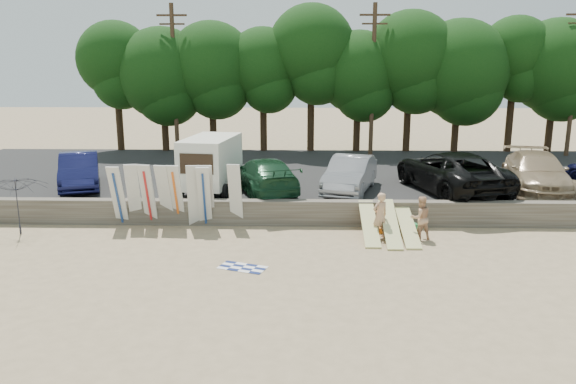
# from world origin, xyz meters

# --- Properties ---
(ground) EXTENTS (120.00, 120.00, 0.00)m
(ground) POSITION_xyz_m (0.00, 0.00, 0.00)
(ground) COLOR tan
(ground) RESTS_ON ground
(seawall) EXTENTS (44.00, 0.50, 1.00)m
(seawall) POSITION_xyz_m (0.00, 3.00, 0.50)
(seawall) COLOR #6B6356
(seawall) RESTS_ON ground
(parking_lot) EXTENTS (44.00, 14.50, 0.70)m
(parking_lot) POSITION_xyz_m (0.00, 10.50, 0.35)
(parking_lot) COLOR #282828
(parking_lot) RESTS_ON ground
(treeline) EXTENTS (32.90, 6.19, 9.17)m
(treeline) POSITION_xyz_m (0.38, 17.58, 6.18)
(treeline) COLOR #382616
(treeline) RESTS_ON parking_lot
(utility_poles) EXTENTS (25.80, 0.26, 9.00)m
(utility_poles) POSITION_xyz_m (2.00, 16.00, 5.43)
(utility_poles) COLOR #473321
(utility_poles) RESTS_ON parking_lot
(box_trailer) EXTENTS (2.61, 4.02, 2.41)m
(box_trailer) POSITION_xyz_m (-6.27, 5.90, 2.05)
(box_trailer) COLOR silver
(box_trailer) RESTS_ON parking_lot
(car_0) EXTENTS (3.21, 5.06, 1.57)m
(car_0) POSITION_xyz_m (-12.40, 6.40, 1.49)
(car_0) COLOR #12143F
(car_0) RESTS_ON parking_lot
(car_1) EXTENTS (3.69, 5.62, 1.51)m
(car_1) POSITION_xyz_m (-3.88, 5.72, 1.46)
(car_1) COLOR #153A22
(car_1) RESTS_ON parking_lot
(car_2) EXTENTS (2.91, 5.04, 1.57)m
(car_2) POSITION_xyz_m (-0.09, 5.88, 1.49)
(car_2) COLOR gray
(car_2) RESTS_ON parking_lot
(car_3) EXTENTS (4.52, 7.02, 1.80)m
(car_3) POSITION_xyz_m (4.38, 6.08, 1.60)
(car_3) COLOR black
(car_3) RESTS_ON parking_lot
(car_4) EXTENTS (3.36, 6.12, 1.68)m
(car_4) POSITION_xyz_m (8.21, 6.27, 1.54)
(car_4) COLOR #9D8464
(car_4) RESTS_ON parking_lot
(surfboard_upright_0) EXTENTS (0.54, 0.86, 2.50)m
(surfboard_upright_0) POSITION_xyz_m (-9.36, 2.47, 1.25)
(surfboard_upright_0) COLOR silver
(surfboard_upright_0) RESTS_ON ground
(surfboard_upright_1) EXTENTS (0.54, 0.70, 2.54)m
(surfboard_upright_1) POSITION_xyz_m (-8.79, 2.62, 1.27)
(surfboard_upright_1) COLOR silver
(surfboard_upright_1) RESTS_ON ground
(surfboard_upright_2) EXTENTS (0.58, 0.73, 2.54)m
(surfboard_upright_2) POSITION_xyz_m (-8.21, 2.57, 1.27)
(surfboard_upright_2) COLOR silver
(surfboard_upright_2) RESTS_ON ground
(surfboard_upright_3) EXTENTS (0.61, 0.83, 2.52)m
(surfboard_upright_3) POSITION_xyz_m (-7.57, 2.63, 1.26)
(surfboard_upright_3) COLOR silver
(surfboard_upright_3) RESTS_ON ground
(surfboard_upright_4) EXTENTS (0.57, 0.80, 2.52)m
(surfboard_upright_4) POSITION_xyz_m (-7.12, 2.61, 1.26)
(surfboard_upright_4) COLOR silver
(surfboard_upright_4) RESTS_ON ground
(surfboard_upright_5) EXTENTS (0.58, 0.73, 2.54)m
(surfboard_upright_5) POSITION_xyz_m (-6.41, 2.51, 1.27)
(surfboard_upright_5) COLOR silver
(surfboard_upright_5) RESTS_ON ground
(surfboard_upright_6) EXTENTS (0.55, 0.88, 2.50)m
(surfboard_upright_6) POSITION_xyz_m (-6.00, 2.46, 1.25)
(surfboard_upright_6) COLOR silver
(surfboard_upright_6) RESTS_ON ground
(surfboard_upright_7) EXTENTS (0.52, 0.75, 2.53)m
(surfboard_upright_7) POSITION_xyz_m (-5.91, 2.64, 1.26)
(surfboard_upright_7) COLOR silver
(surfboard_upright_7) RESTS_ON ground
(surfboard_upright_8) EXTENTS (0.56, 0.63, 2.56)m
(surfboard_upright_8) POSITION_xyz_m (-4.81, 2.61, 1.28)
(surfboard_upright_8) COLOR silver
(surfboard_upright_8) RESTS_ON ground
(surfboard_low_0) EXTENTS (0.56, 2.86, 1.03)m
(surfboard_low_0) POSITION_xyz_m (0.28, 1.55, 0.51)
(surfboard_low_0) COLOR #D0CE83
(surfboard_low_0) RESTS_ON ground
(surfboard_low_1) EXTENTS (0.56, 2.82, 1.14)m
(surfboard_low_1) POSITION_xyz_m (1.02, 1.34, 0.57)
(surfboard_low_1) COLOR #D0CE83
(surfboard_low_1) RESTS_ON ground
(surfboard_low_2) EXTENTS (0.56, 2.91, 0.88)m
(surfboard_low_2) POSITION_xyz_m (1.68, 1.47, 0.44)
(surfboard_low_2) COLOR #D0CE83
(surfboard_low_2) RESTS_ON ground
(beachgoer_a) EXTENTS (0.74, 0.65, 1.71)m
(beachgoer_a) POSITION_xyz_m (0.65, 1.43, 0.85)
(beachgoer_a) COLOR tan
(beachgoer_a) RESTS_ON ground
(beachgoer_b) EXTENTS (0.91, 0.78, 1.61)m
(beachgoer_b) POSITION_xyz_m (2.10, 1.30, 0.80)
(beachgoer_b) COLOR tan
(beachgoer_b) RESTS_ON ground
(cooler) EXTENTS (0.46, 0.41, 0.32)m
(cooler) POSITION_xyz_m (2.01, 2.17, 0.16)
(cooler) COLOR #268B48
(cooler) RESTS_ON ground
(gear_bag) EXTENTS (0.30, 0.25, 0.22)m
(gear_bag) POSITION_xyz_m (0.80, 1.97, 0.11)
(gear_bag) COLOR orange
(gear_bag) RESTS_ON ground
(beach_towel) EXTENTS (1.92, 1.92, 0.00)m
(beach_towel) POSITION_xyz_m (-4.09, -1.80, 0.01)
(beach_towel) COLOR white
(beach_towel) RESTS_ON ground
(beach_umbrella) EXTENTS (2.81, 2.77, 2.21)m
(beach_umbrella) POSITION_xyz_m (-12.89, 1.46, 1.11)
(beach_umbrella) COLOR black
(beach_umbrella) RESTS_ON ground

